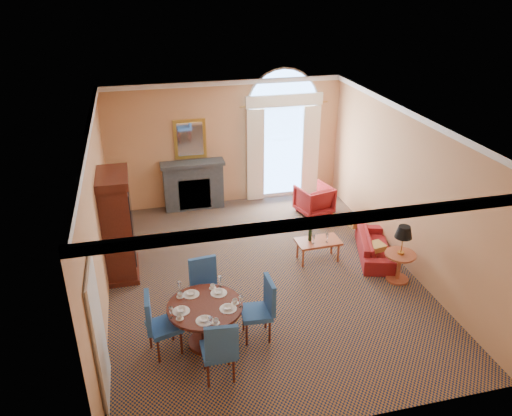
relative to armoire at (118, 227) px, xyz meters
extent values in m
plane|color=#121E3A|center=(2.72, -0.82, -1.05)|extent=(7.50, 7.50, 0.00)
cube|color=tan|center=(2.72, 2.93, 0.55)|extent=(6.00, 0.04, 3.20)
cube|color=tan|center=(-0.28, -0.82, 0.55)|extent=(0.04, 7.50, 3.20)
cube|color=tan|center=(5.72, -0.82, 0.55)|extent=(0.04, 7.50, 3.20)
cube|color=white|center=(2.72, -0.82, 2.15)|extent=(6.00, 7.50, 0.04)
cube|color=silver|center=(2.72, -0.82, 2.09)|extent=(6.00, 7.50, 0.12)
cube|color=silver|center=(-0.24, -3.22, -0.02)|extent=(0.08, 0.90, 2.06)
cube|color=#40464B|center=(1.82, 2.73, -0.45)|extent=(1.50, 0.40, 1.20)
cube|color=#40464B|center=(1.82, 2.70, 0.19)|extent=(1.60, 0.46, 0.08)
cube|color=gold|center=(1.82, 2.90, 0.75)|extent=(0.80, 0.04, 1.00)
cube|color=white|center=(1.82, 2.88, 0.75)|extent=(0.64, 0.02, 0.84)
cube|color=silver|center=(4.22, 2.91, 0.20)|extent=(1.90, 0.04, 2.50)
cube|color=#97C3FD|center=(4.22, 2.90, 0.20)|extent=(1.70, 0.02, 2.30)
cylinder|color=silver|center=(4.22, 2.91, 1.45)|extent=(1.90, 0.04, 1.90)
cube|color=white|center=(3.47, 2.79, 0.20)|extent=(0.45, 0.06, 2.45)
cube|color=white|center=(4.97, 2.79, 0.20)|extent=(0.45, 0.06, 2.45)
cube|color=white|center=(4.22, 2.79, 1.60)|extent=(2.00, 0.08, 0.30)
cube|color=#40170E|center=(0.00, 0.00, -0.04)|extent=(0.55, 1.00, 2.01)
cube|color=#40170E|center=(0.00, 0.00, 1.04)|extent=(0.62, 1.10, 0.16)
cube|color=#40170E|center=(0.00, 0.00, -0.99)|extent=(0.62, 1.10, 0.10)
cylinder|color=#40170E|center=(1.33, -2.55, -0.30)|extent=(1.23, 1.23, 0.05)
cylinder|color=#40170E|center=(1.33, -2.55, -0.69)|extent=(0.16, 0.16, 0.72)
cylinder|color=#40170E|center=(1.33, -2.55, -1.01)|extent=(0.61, 0.61, 0.06)
cylinder|color=white|center=(1.61, -2.27, -0.27)|extent=(0.28, 0.28, 0.01)
imported|color=white|center=(1.61, -2.27, -0.24)|extent=(0.15, 0.15, 0.04)
imported|color=white|center=(1.53, -2.11, -0.23)|extent=(0.09, 0.09, 0.07)
cylinder|color=white|center=(1.16, -2.20, -0.27)|extent=(0.28, 0.28, 0.01)
imported|color=white|center=(1.16, -2.20, -0.24)|extent=(0.15, 0.15, 0.04)
imported|color=white|center=(0.97, -2.22, -0.23)|extent=(0.09, 0.09, 0.07)
cylinder|color=white|center=(0.95, -2.61, -0.27)|extent=(0.28, 0.28, 0.01)
imported|color=white|center=(0.95, -2.61, -0.24)|extent=(0.15, 0.15, 0.04)
imported|color=white|center=(0.91, -2.79, -0.23)|extent=(0.09, 0.09, 0.07)
cylinder|color=white|center=(1.27, -2.93, -0.27)|extent=(0.28, 0.28, 0.01)
imported|color=white|center=(1.27, -2.93, -0.24)|extent=(0.15, 0.15, 0.04)
imported|color=white|center=(1.43, -3.02, -0.23)|extent=(0.09, 0.09, 0.07)
cylinder|color=white|center=(1.68, -2.73, -0.27)|extent=(0.28, 0.28, 0.01)
imported|color=white|center=(1.68, -2.73, -0.24)|extent=(0.15, 0.15, 0.04)
imported|color=white|center=(1.81, -2.60, -0.23)|extent=(0.09, 0.09, 0.07)
cube|color=#255293|center=(1.41, -1.85, -0.55)|extent=(0.52, 0.52, 0.09)
cube|color=#255293|center=(1.44, -1.63, -0.24)|extent=(0.50, 0.13, 0.59)
cylinder|color=#40170E|center=(1.61, -1.67, -0.82)|extent=(0.04, 0.04, 0.45)
cylinder|color=#40170E|center=(1.23, -1.64, -0.82)|extent=(0.04, 0.04, 0.45)
cylinder|color=#40170E|center=(1.59, -2.05, -0.82)|extent=(0.04, 0.04, 0.45)
cylinder|color=#40170E|center=(1.21, -2.03, -0.82)|extent=(0.04, 0.04, 0.45)
cube|color=#255293|center=(1.41, -3.31, -0.55)|extent=(0.49, 0.49, 0.09)
cube|color=#255293|center=(1.43, -3.53, -0.24)|extent=(0.50, 0.12, 0.59)
cylinder|color=#40170E|center=(1.22, -3.50, -0.82)|extent=(0.04, 0.04, 0.45)
cylinder|color=#40170E|center=(1.60, -3.50, -0.82)|extent=(0.04, 0.04, 0.45)
cylinder|color=#40170E|center=(1.21, -3.12, -0.82)|extent=(0.04, 0.04, 0.45)
cylinder|color=#40170E|center=(1.60, -3.12, -0.82)|extent=(0.04, 0.04, 0.45)
cube|color=#255293|center=(2.18, -2.57, -0.55)|extent=(0.53, 0.53, 0.09)
cube|color=#255293|center=(2.40, -2.57, -0.24)|extent=(0.09, 0.49, 0.59)
cylinder|color=#40170E|center=(2.35, -2.78, -0.82)|extent=(0.04, 0.04, 0.45)
cylinder|color=#40170E|center=(2.38, -2.39, -0.82)|extent=(0.04, 0.04, 0.45)
cylinder|color=#40170E|center=(1.97, -2.74, -0.82)|extent=(0.04, 0.04, 0.45)
cylinder|color=#40170E|center=(2.00, -2.36, -0.82)|extent=(0.04, 0.04, 0.45)
cube|color=#255293|center=(0.67, -2.57, -0.55)|extent=(0.61, 0.61, 0.09)
cube|color=#255293|center=(0.44, -2.57, -0.24)|extent=(0.09, 0.49, 0.59)
cylinder|color=#40170E|center=(0.43, -2.44, -0.82)|extent=(0.04, 0.04, 0.45)
cylinder|color=#40170E|center=(0.54, -2.80, -0.82)|extent=(0.04, 0.04, 0.45)
cylinder|color=#40170E|center=(0.80, -2.33, -0.82)|extent=(0.04, 0.04, 0.45)
cylinder|color=#40170E|center=(0.91, -2.70, -0.82)|extent=(0.04, 0.04, 0.45)
imported|color=maroon|center=(5.27, -0.64, -0.80)|extent=(1.12, 1.77, 0.48)
imported|color=maroon|center=(4.71, 1.67, -0.68)|extent=(0.97, 0.98, 0.74)
cube|color=#AE5334|center=(4.03, -0.49, -0.60)|extent=(0.94, 0.54, 0.05)
cylinder|color=#AE5334|center=(3.64, -0.67, -0.84)|extent=(0.05, 0.05, 0.41)
cylinder|color=#AE5334|center=(4.42, -0.67, -0.84)|extent=(0.05, 0.05, 0.41)
cylinder|color=#AE5334|center=(3.64, -0.30, -0.84)|extent=(0.05, 0.05, 0.41)
cylinder|color=#AE5334|center=(4.42, -0.30, -0.84)|extent=(0.05, 0.05, 0.41)
cylinder|color=#AE5334|center=(5.32, -1.59, -0.46)|extent=(0.61, 0.61, 0.04)
cylinder|color=#AE5334|center=(5.32, -1.59, -0.76)|extent=(0.08, 0.08, 0.56)
cylinder|color=#AE5334|center=(5.32, -1.59, -1.02)|extent=(0.44, 0.44, 0.04)
camera|label=1|loc=(0.58, -9.05, 4.59)|focal=35.00mm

